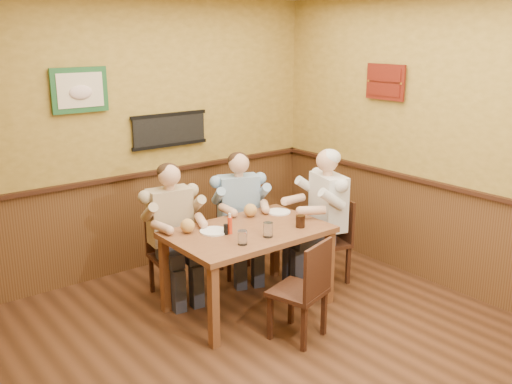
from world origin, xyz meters
The scene contains 17 objects.
room centered at (0.14, 0.17, 1.69)m, with size 5.02×5.03×2.81m.
dining_table centered at (0.68, 1.03, 0.66)m, with size 1.40×0.90×0.75m.
chair_back_left centered at (0.26, 1.68, 0.41)m, with size 0.38×0.38×0.82m, color #3B1F13, non-canonical shape.
chair_back_right centered at (1.05, 1.68, 0.41)m, with size 0.38×0.38×0.82m, color #3B1F13, non-canonical shape.
chair_right_end centered at (1.66, 1.01, 0.43)m, with size 0.39×0.39×0.85m, color #3B1F13, non-canonical shape.
chair_near_side centered at (0.67, 0.35, 0.43)m, with size 0.40×0.40×0.86m, color #3B1F13, non-canonical shape.
diner_tan_shirt centered at (0.26, 1.68, 0.58)m, with size 0.54×0.54×1.16m, color #C5AE87, non-canonical shape.
diner_blue_polo centered at (1.05, 1.68, 0.58)m, with size 0.54×0.54×1.16m, color #7F9FBF, non-canonical shape.
diner_white_elder centered at (1.66, 1.01, 0.61)m, with size 0.56×0.56×1.22m, color silver, non-canonical shape.
water_glass_left centered at (0.42, 0.77, 0.81)m, with size 0.08×0.08×0.12m, color silver.
water_glass_mid centered at (0.71, 0.78, 0.81)m, with size 0.09×0.09×0.13m, color silver.
cola_tumbler centered at (1.09, 0.80, 0.81)m, with size 0.08×0.08×0.11m, color black.
hot_sauce_bottle centered at (0.49, 1.04, 0.83)m, with size 0.04×0.04×0.17m, color red.
salt_shaker centered at (0.48, 1.08, 0.79)m, with size 0.03×0.03×0.08m, color silver.
pepper_shaker centered at (0.45, 1.05, 0.80)m, with size 0.04×0.04×0.09m, color black.
plate_far_left centered at (0.40, 1.16, 0.76)m, with size 0.25×0.25×0.02m, color white.
plate_far_right centered at (1.21, 1.24, 0.76)m, with size 0.23×0.23×0.02m, color white.
Camera 1 is at (-2.20, -2.78, 2.45)m, focal length 40.00 mm.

